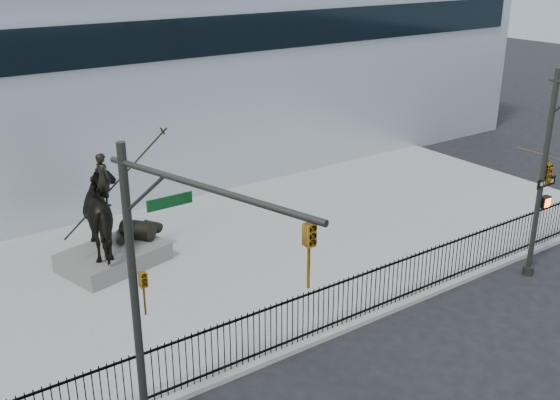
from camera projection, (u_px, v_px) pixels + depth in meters
ground at (381, 344)px, 18.35m from camera, size 120.00×120.00×0.00m
plaza at (247, 253)px, 23.65m from camera, size 30.00×12.00×0.15m
building at (101, 77)px, 31.95m from camera, size 44.00×14.00×9.00m
picket_fence at (353, 298)px, 18.98m from camera, size 22.10×0.10×1.50m
statue_plinth at (114, 257)px, 22.48m from camera, size 3.79×3.03×0.62m
equestrian_statue at (111, 213)px, 21.95m from camera, size 4.15×3.10×3.62m
traffic_signal_left at (162, 296)px, 12.78m from camera, size 1.52×4.84×7.00m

